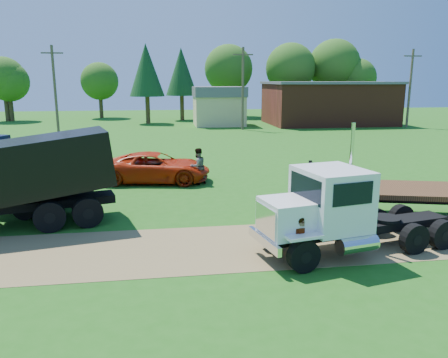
{
  "coord_description": "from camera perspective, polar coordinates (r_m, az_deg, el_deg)",
  "views": [
    {
      "loc": [
        -3.24,
        -13.64,
        5.46
      ],
      "look_at": [
        -0.77,
        3.21,
        1.6
      ],
      "focal_mm": 35.0,
      "sensor_mm": 36.0,
      "label": 1
    }
  ],
  "objects": [
    {
      "name": "spectator_a",
      "position": [
        13.12,
        10.02,
        -8.25
      ],
      "size": [
        0.69,
        0.61,
        1.6
      ],
      "primitive_type": "imported",
      "rotation": [
        0.0,
        0.0,
        0.49
      ],
      "color": "#999999",
      "rests_on": "ground"
    },
    {
      "name": "brick_building",
      "position": [
        57.76,
        13.45,
        9.65
      ],
      "size": [
        15.4,
        10.4,
        5.3
      ],
      "color": "maroon",
      "rests_on": "ground"
    },
    {
      "name": "white_semi_tractor",
      "position": [
        14.27,
        14.02,
        -4.1
      ],
      "size": [
        7.01,
        3.5,
        4.13
      ],
      "rotation": [
        0.0,
        0.0,
        0.2
      ],
      "color": "black",
      "rests_on": "ground"
    },
    {
      "name": "orange_pickup",
      "position": [
        24.15,
        -8.87,
        1.52
      ],
      "size": [
        6.19,
        3.57,
        1.62
      ],
      "primitive_type": "imported",
      "rotation": [
        0.0,
        0.0,
        1.42
      ],
      "color": "red",
      "rests_on": "ground"
    },
    {
      "name": "dirt_track",
      "position": [
        15.04,
        4.73,
        -8.53
      ],
      "size": [
        120.0,
        4.2,
        0.01
      ],
      "primitive_type": "cube",
      "color": "olive",
      "rests_on": "ground"
    },
    {
      "name": "spectator_b",
      "position": [
        23.36,
        -3.45,
        1.67
      ],
      "size": [
        1.19,
        1.12,
        1.95
      ],
      "primitive_type": "imported",
      "rotation": [
        0.0,
        0.0,
        3.69
      ],
      "color": "#999999",
      "rests_on": "ground"
    },
    {
      "name": "black_dump_truck",
      "position": [
        18.03,
        -26.4,
        0.3
      ],
      "size": [
        8.49,
        4.44,
        3.6
      ],
      "rotation": [
        0.0,
        0.0,
        0.26
      ],
      "color": "black",
      "rests_on": "ground"
    },
    {
      "name": "ground",
      "position": [
        15.05,
        4.73,
        -8.55
      ],
      "size": [
        140.0,
        140.0,
        0.0
      ],
      "primitive_type": "plane",
      "color": "#1E5A13",
      "rests_on": "ground"
    },
    {
      "name": "utility_poles",
      "position": [
        49.52,
        2.47,
        11.9
      ],
      "size": [
        42.2,
        0.28,
        9.0
      ],
      "color": "#4D3B2B",
      "rests_on": "ground"
    },
    {
      "name": "tree_row",
      "position": [
        65.27,
        0.43,
        13.85
      ],
      "size": [
        56.01,
        15.07,
        11.58
      ],
      "color": "#352715",
      "rests_on": "ground"
    },
    {
      "name": "flatbed_trailer",
      "position": [
        19.14,
        24.12,
        -1.91
      ],
      "size": [
        9.29,
        4.94,
        2.28
      ],
      "rotation": [
        0.0,
        0.0,
        -0.27
      ],
      "color": "#311F0F",
      "rests_on": "ground"
    },
    {
      "name": "tan_shed",
      "position": [
        54.21,
        -0.66,
        9.57
      ],
      "size": [
        6.2,
        5.4,
        4.7
      ],
      "color": "tan",
      "rests_on": "ground"
    }
  ]
}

